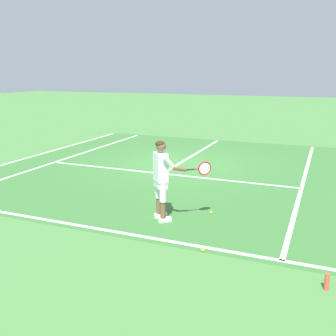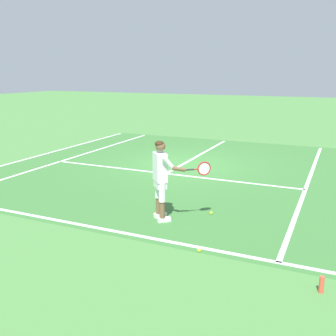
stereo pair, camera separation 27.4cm
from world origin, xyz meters
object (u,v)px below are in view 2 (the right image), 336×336
Objects in this scene: tennis_ball_by_baseline at (211,213)px; water_bottle at (321,285)px; tennis_player at (162,175)px; tennis_ball_near_feet at (199,250)px.

water_bottle reaches higher than tennis_ball_by_baseline.
water_bottle is (2.42, -2.37, 0.09)m from tennis_ball_by_baseline.
tennis_player is 25.95× the size of tennis_ball_by_baseline.
tennis_ball_by_baseline is at bearing 101.78° from tennis_ball_near_feet.
tennis_player is 25.95× the size of tennis_ball_near_feet.
tennis_ball_near_feet is (1.26, -1.14, -0.96)m from tennis_player.
tennis_player reaches higher than tennis_ball_near_feet.
tennis_player is at bearing 138.00° from tennis_ball_near_feet.
tennis_ball_by_baseline is (-0.39, 1.87, 0.00)m from tennis_ball_near_feet.
tennis_ball_near_feet is 1.00× the size of tennis_ball_by_baseline.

